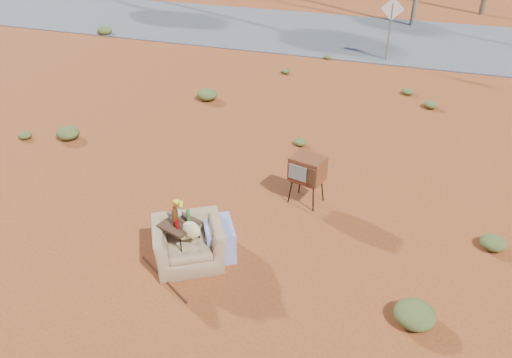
% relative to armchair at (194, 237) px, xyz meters
% --- Properties ---
extents(ground, '(140.00, 140.00, 0.00)m').
position_rel_armchair_xyz_m(ground, '(0.25, 0.15, -0.46)').
color(ground, '#983D1E').
rests_on(ground, ground).
extents(highway, '(140.00, 7.00, 0.04)m').
position_rel_armchair_xyz_m(highway, '(0.25, 15.15, -0.44)').
color(highway, '#565659').
rests_on(highway, ground).
extents(armchair, '(1.46, 1.41, 0.98)m').
position_rel_armchair_xyz_m(armchair, '(0.00, 0.00, 0.00)').
color(armchair, '#8D714D').
rests_on(armchair, ground).
extents(tv_unit, '(0.72, 0.63, 1.00)m').
position_rel_armchair_xyz_m(tv_unit, '(1.32, 2.32, 0.28)').
color(tv_unit, black).
rests_on(tv_unit, ground).
extents(side_table, '(0.66, 0.66, 1.06)m').
position_rel_armchair_xyz_m(side_table, '(-0.21, -0.06, 0.32)').
color(side_table, '#3B2215').
rests_on(side_table, ground).
extents(rusty_bar, '(1.20, 0.76, 0.04)m').
position_rel_armchair_xyz_m(rusty_bar, '(-0.27, -0.63, -0.44)').
color(rusty_bar, '#522416').
rests_on(rusty_bar, ground).
extents(road_sign, '(0.78, 0.06, 2.19)m').
position_rel_armchair_xyz_m(road_sign, '(1.75, 12.15, 1.04)').
color(road_sign, brown).
rests_on(road_sign, ground).
extents(scrub_patch, '(17.49, 8.07, 0.33)m').
position_rel_armchair_xyz_m(scrub_patch, '(-0.57, 4.56, -0.32)').
color(scrub_patch, '#465726').
rests_on(scrub_patch, ground).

